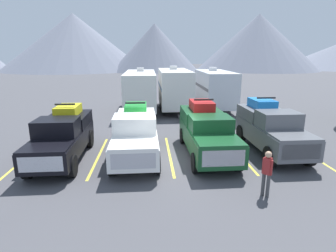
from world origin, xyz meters
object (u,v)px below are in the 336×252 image
Objects in this scene: pickup_truck_d at (270,127)px; camper_trailer_b at (174,88)px; pickup_truck_b at (136,132)px; camper_trailer_c at (215,88)px; pickup_truck_a at (63,135)px; camper_trailer_a at (140,89)px; person_b at (267,171)px; pickup_truck_c at (206,131)px.

camper_trailer_b is at bearing 109.97° from pickup_truck_d.
pickup_truck_b is 0.73× the size of camper_trailer_b.
pickup_truck_a is at bearing -131.37° from camper_trailer_c.
camper_trailer_c is at bearing 48.63° from pickup_truck_a.
person_b is (4.72, -15.20, -0.96)m from camper_trailer_a.
pickup_truck_d is at bearing -57.17° from camper_trailer_a.
camper_trailer_b reaches higher than pickup_truck_a.
pickup_truck_d is (6.80, 0.23, 0.06)m from pickup_truck_b.
pickup_truck_d is at bearing -88.06° from camper_trailer_c.
pickup_truck_c is at bearing -72.03° from camper_trailer_a.
pickup_truck_a is 3.31× the size of person_b.
pickup_truck_a is 0.94× the size of pickup_truck_b.
pickup_truck_a is 3.40m from pickup_truck_b.
camper_trailer_b is 15.51m from person_b.
camper_trailer_c reaches higher than pickup_truck_d.
pickup_truck_c is at bearing -105.16° from camper_trailer_c.
person_b is at bearing -74.57° from pickup_truck_c.
person_b is (-2.12, -4.61, -0.26)m from pickup_truck_d.
pickup_truck_c is at bearing 0.42° from pickup_truck_b.
pickup_truck_d is at bearing 3.45° from pickup_truck_c.
camper_trailer_b is at bearing 60.64° from pickup_truck_a.
pickup_truck_c is at bearing 105.43° from person_b.
camper_trailer_b is (-3.91, 10.76, 0.77)m from pickup_truck_d.
camper_trailer_b reaches higher than camper_trailer_c.
camper_trailer_a is 1.16× the size of camper_trailer_c.
camper_trailer_b is (6.28, 11.17, 0.84)m from pickup_truck_a.
pickup_truck_a is 12.84m from camper_trailer_b.
camper_trailer_c is (2.97, 10.96, 0.75)m from pickup_truck_c.
pickup_truck_d is 0.70× the size of camper_trailer_c.
pickup_truck_a is 14.89m from camper_trailer_c.
pickup_truck_c is 11.38m from camper_trailer_c.
pickup_truck_c is 0.72× the size of camper_trailer_b.
camper_trailer_c is at bearing 74.84° from pickup_truck_c.
pickup_truck_b is at bearing -89.82° from camper_trailer_a.
camper_trailer_c reaches higher than camper_trailer_a.
camper_trailer_b reaches higher than pickup_truck_b.
pickup_truck_d is 11.48m from camper_trailer_b.
pickup_truck_c is 11.37m from camper_trailer_a.
camper_trailer_a is (-0.03, 10.82, 0.75)m from pickup_truck_b.
camper_trailer_a is (-3.50, 10.80, 0.74)m from pickup_truck_c.
person_b is at bearing -72.76° from camper_trailer_a.
person_b is at bearing -114.68° from pickup_truck_d.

